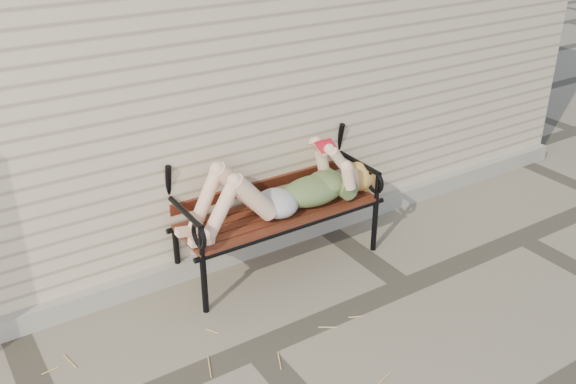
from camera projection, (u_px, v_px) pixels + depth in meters
ground at (257, 349)px, 4.03m from camera, size 80.00×80.00×0.00m
house_wall at (80, 22)px, 5.61m from camera, size 8.00×4.00×3.00m
foundation_strip at (190, 267)px, 4.73m from camera, size 8.00×0.10×0.15m
garden_bench at (272, 188)px, 4.70m from camera, size 1.67×0.66×1.08m
reading_woman at (283, 190)px, 4.60m from camera, size 1.57×0.36×0.49m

